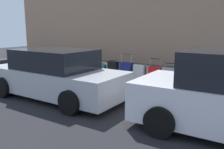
# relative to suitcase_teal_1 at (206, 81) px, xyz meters

# --- Properties ---
(ground_plane) EXTENTS (40.00, 40.00, 0.00)m
(ground_plane) POSITION_rel_suitcase_teal_1_xyz_m (3.49, 0.72, -0.51)
(ground_plane) COLOR black
(sidewalk_curb) EXTENTS (18.00, 5.00, 0.14)m
(sidewalk_curb) POSITION_rel_suitcase_teal_1_xyz_m (3.49, -1.78, -0.44)
(sidewalk_curb) COLOR #9E9B93
(sidewalk_curb) RESTS_ON ground_plane
(suitcase_teal_1) EXTENTS (0.49, 0.23, 0.99)m
(suitcase_teal_1) POSITION_rel_suitcase_teal_1_xyz_m (0.00, 0.00, 0.00)
(suitcase_teal_1) COLOR #0F606B
(suitcase_teal_1) RESTS_ON sidewalk_curb
(suitcase_olive_2) EXTENTS (0.49, 0.27, 0.83)m
(suitcase_olive_2) POSITION_rel_suitcase_teal_1_xyz_m (0.60, 0.01, -0.11)
(suitcase_olive_2) COLOR #59601E
(suitcase_olive_2) RESTS_ON sidewalk_curb
(suitcase_maroon_3) EXTENTS (0.48, 0.22, 0.87)m
(suitcase_maroon_3) POSITION_rel_suitcase_teal_1_xyz_m (1.19, -0.08, -0.09)
(suitcase_maroon_3) COLOR maroon
(suitcase_maroon_3) RESTS_ON sidewalk_curb
(suitcase_red_4) EXTENTS (0.44, 0.28, 0.98)m
(suitcase_red_4) POSITION_rel_suitcase_teal_1_xyz_m (1.77, -0.11, -0.03)
(suitcase_red_4) COLOR red
(suitcase_red_4) RESTS_ON sidewalk_curb
(suitcase_silver_5) EXTENTS (0.46, 0.28, 0.77)m
(suitcase_silver_5) POSITION_rel_suitcase_teal_1_xyz_m (2.33, -0.04, -0.02)
(suitcase_silver_5) COLOR #9EA0A8
(suitcase_silver_5) RESTS_ON sidewalk_curb
(suitcase_navy_6) EXTENTS (0.49, 0.25, 1.09)m
(suitcase_navy_6) POSITION_rel_suitcase_teal_1_xyz_m (2.92, -0.08, 0.00)
(suitcase_navy_6) COLOR navy
(suitcase_navy_6) RESTS_ON sidewalk_curb
(suitcase_black_7) EXTENTS (0.42, 0.24, 0.80)m
(suitcase_black_7) POSITION_rel_suitcase_teal_1_xyz_m (3.49, -0.05, -0.00)
(suitcase_black_7) COLOR black
(suitcase_black_7) RESTS_ON sidewalk_curb
(suitcase_teal_8) EXTENTS (0.37, 0.22, 0.65)m
(suitcase_teal_8) POSITION_rel_suitcase_teal_1_xyz_m (4.00, 0.02, -0.08)
(suitcase_teal_8) COLOR #0F606B
(suitcase_teal_8) RESTS_ON sidewalk_curb
(suitcase_olive_9) EXTENTS (0.39, 0.27, 1.00)m
(suitcase_olive_9) POSITION_rel_suitcase_teal_1_xyz_m (4.50, 0.00, -0.03)
(suitcase_olive_9) COLOR #59601E
(suitcase_olive_9) RESTS_ON sidewalk_curb
(suitcase_maroon_10) EXTENTS (0.49, 0.19, 0.64)m
(suitcase_maroon_10) POSITION_rel_suitcase_teal_1_xyz_m (5.05, 0.04, -0.08)
(suitcase_maroon_10) COLOR maroon
(suitcase_maroon_10) RESTS_ON sidewalk_curb
(suitcase_red_11) EXTENTS (0.48, 0.29, 0.80)m
(suitcase_red_11) POSITION_rel_suitcase_teal_1_xyz_m (5.64, 0.01, -0.11)
(suitcase_red_11) COLOR red
(suitcase_red_11) RESTS_ON sidewalk_curb
(fire_hydrant) EXTENTS (0.39, 0.21, 0.72)m
(fire_hydrant) POSITION_rel_suitcase_teal_1_xyz_m (6.66, -0.04, 0.00)
(fire_hydrant) COLOR #99999E
(fire_hydrant) RESTS_ON sidewalk_curb
(bollard_post) EXTENTS (0.17, 0.17, 0.91)m
(bollard_post) POSITION_rel_suitcase_teal_1_xyz_m (7.14, 0.11, 0.08)
(bollard_post) COLOR brown
(bollard_post) RESTS_ON sidewalk_curb
(parked_car_silver_1) EXTENTS (4.67, 2.10, 1.53)m
(parked_car_silver_1) POSITION_rel_suitcase_teal_1_xyz_m (4.04, 2.51, 0.21)
(parked_car_silver_1) COLOR #B2B5BA
(parked_car_silver_1) RESTS_ON ground_plane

